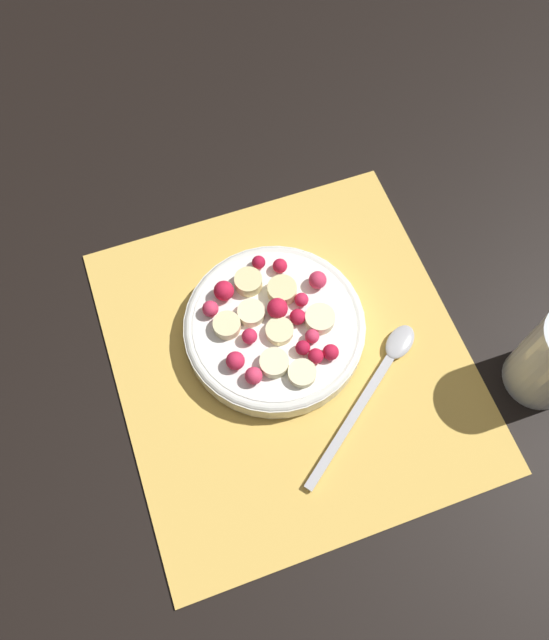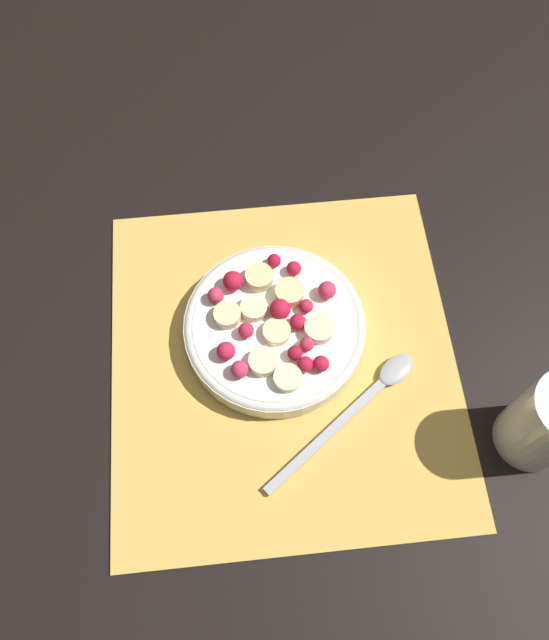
# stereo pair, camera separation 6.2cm
# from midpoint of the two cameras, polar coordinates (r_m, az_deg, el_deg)

# --- Properties ---
(ground_plane) EXTENTS (3.00, 3.00, 0.00)m
(ground_plane) POSITION_cam_midpoint_polar(r_m,az_deg,el_deg) (0.65, -1.33, -3.76)
(ground_plane) COLOR black
(placemat) EXTENTS (0.38, 0.35, 0.01)m
(placemat) POSITION_cam_midpoint_polar(r_m,az_deg,el_deg) (0.64, -1.34, -3.66)
(placemat) COLOR #E0B251
(placemat) RESTS_ON ground_plane
(fruit_bowl) EXTENTS (0.19, 0.19, 0.05)m
(fruit_bowl) POSITION_cam_midpoint_polar(r_m,az_deg,el_deg) (0.64, -2.80, -0.89)
(fruit_bowl) COLOR silver
(fruit_bowl) RESTS_ON placemat
(spoon) EXTENTS (0.13, 0.17, 0.01)m
(spoon) POSITION_cam_midpoint_polar(r_m,az_deg,el_deg) (0.64, 6.96, -5.10)
(spoon) COLOR #B2B2B7
(spoon) RESTS_ON placemat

